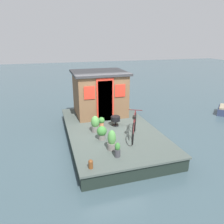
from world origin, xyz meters
TOP-DOWN VIEW (x-y plane):
  - ground_plane at (0.00, 0.00)m, footprint 60.00×60.00m
  - houseboat_deck at (0.00, 0.00)m, footprint 5.70×3.29m
  - houseboat_cabin at (1.74, 0.00)m, footprint 2.13×2.34m
  - bicycle at (-1.05, -0.55)m, footprint 1.63×0.85m
  - potted_plant_basil at (-1.70, 0.46)m, footprint 0.28×0.28m
  - potted_plant_rosemary at (-0.93, 0.58)m, footprint 0.34×0.34m
  - potted_plant_succulent at (-2.16, 0.43)m, footprint 0.17×0.17m
  - potted_plant_thyme at (0.18, 0.31)m, footprint 0.25×0.25m
  - potted_plant_lavender at (-0.24, 0.66)m, footprint 0.30×0.30m
  - charcoal_grill at (0.12, -0.24)m, footprint 0.37×0.37m
  - mooring_bollard at (-2.52, 1.29)m, footprint 0.13×0.13m

SIDE VIEW (x-z plane):
  - ground_plane at x=0.00m, z-range 0.00..0.00m
  - houseboat_deck at x=0.00m, z-range 0.00..0.50m
  - mooring_bollard at x=-2.52m, z-range 0.50..0.76m
  - potted_plant_succulent at x=-2.16m, z-range 0.49..0.94m
  - potted_plant_thyme at x=0.18m, z-range 0.52..0.91m
  - potted_plant_rosemary at x=-0.93m, z-range 0.52..1.01m
  - charcoal_grill at x=0.12m, z-range 0.58..0.97m
  - potted_plant_basil at x=-1.70m, z-range 0.47..1.12m
  - potted_plant_lavender at x=-0.24m, z-range 0.50..1.12m
  - bicycle at x=-1.05m, z-range 0.46..1.32m
  - houseboat_cabin at x=1.74m, z-range 0.51..2.44m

